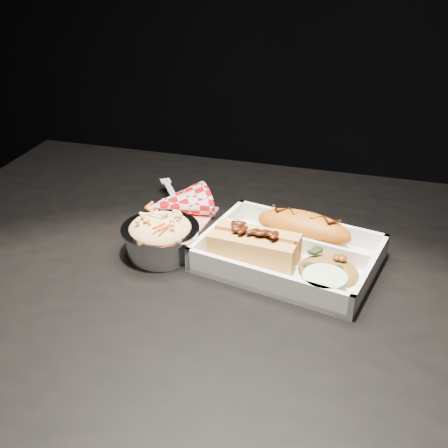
{
  "coord_description": "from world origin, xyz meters",
  "views": [
    {
      "loc": [
        0.14,
        -0.67,
        1.21
      ],
      "look_at": [
        -0.06,
        0.02,
        0.81
      ],
      "focal_mm": 45.0,
      "sensor_mm": 36.0,
      "label": 1
    }
  ],
  "objects_px": {
    "fried_pastry": "(303,228)",
    "napkin_fork": "(177,204)",
    "dining_table": "(259,321)",
    "foil_coleslaw_cup": "(161,235)",
    "food_tray": "(289,257)",
    "hotdog": "(254,245)"
  },
  "relations": [
    {
      "from": "dining_table",
      "to": "fried_pastry",
      "type": "relative_size",
      "value": 7.89
    },
    {
      "from": "dining_table",
      "to": "foil_coleslaw_cup",
      "type": "relative_size",
      "value": 10.16
    },
    {
      "from": "dining_table",
      "to": "foil_coleslaw_cup",
      "type": "distance_m",
      "value": 0.2
    },
    {
      "from": "fried_pastry",
      "to": "foil_coleslaw_cup",
      "type": "bearing_deg",
      "value": -158.0
    },
    {
      "from": "food_tray",
      "to": "hotdog",
      "type": "height_order",
      "value": "hotdog"
    },
    {
      "from": "fried_pastry",
      "to": "napkin_fork",
      "type": "relative_size",
      "value": 0.95
    },
    {
      "from": "foil_coleslaw_cup",
      "to": "hotdog",
      "type": "bearing_deg",
      "value": 4.58
    },
    {
      "from": "dining_table",
      "to": "napkin_fork",
      "type": "relative_size",
      "value": 7.52
    },
    {
      "from": "fried_pastry",
      "to": "napkin_fork",
      "type": "distance_m",
      "value": 0.24
    },
    {
      "from": "fried_pastry",
      "to": "hotdog",
      "type": "distance_m",
      "value": 0.09
    },
    {
      "from": "food_tray",
      "to": "napkin_fork",
      "type": "relative_size",
      "value": 1.77
    },
    {
      "from": "hotdog",
      "to": "napkin_fork",
      "type": "relative_size",
      "value": 0.84
    },
    {
      "from": "fried_pastry",
      "to": "foil_coleslaw_cup",
      "type": "distance_m",
      "value": 0.22
    },
    {
      "from": "fried_pastry",
      "to": "napkin_fork",
      "type": "height_order",
      "value": "napkin_fork"
    },
    {
      "from": "dining_table",
      "to": "napkin_fork",
      "type": "height_order",
      "value": "napkin_fork"
    },
    {
      "from": "food_tray",
      "to": "hotdog",
      "type": "relative_size",
      "value": 2.11
    },
    {
      "from": "dining_table",
      "to": "food_tray",
      "type": "xyz_separation_m",
      "value": [
        0.04,
        0.03,
        0.1
      ]
    },
    {
      "from": "dining_table",
      "to": "hotdog",
      "type": "distance_m",
      "value": 0.13
    },
    {
      "from": "hotdog",
      "to": "foil_coleslaw_cup",
      "type": "relative_size",
      "value": 1.13
    },
    {
      "from": "food_tray",
      "to": "foil_coleslaw_cup",
      "type": "height_order",
      "value": "foil_coleslaw_cup"
    },
    {
      "from": "dining_table",
      "to": "fried_pastry",
      "type": "bearing_deg",
      "value": 62.25
    },
    {
      "from": "dining_table",
      "to": "hotdog",
      "type": "bearing_deg",
      "value": 128.85
    }
  ]
}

